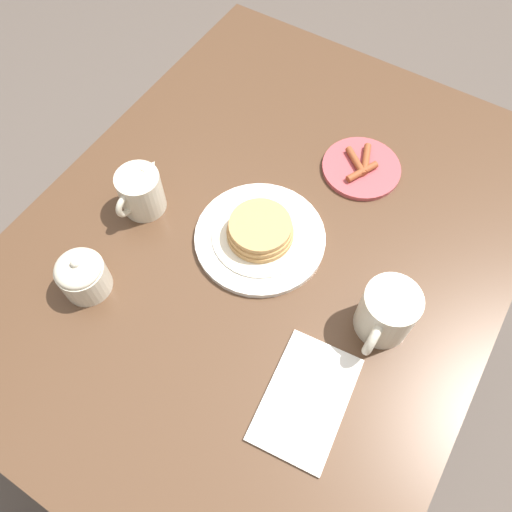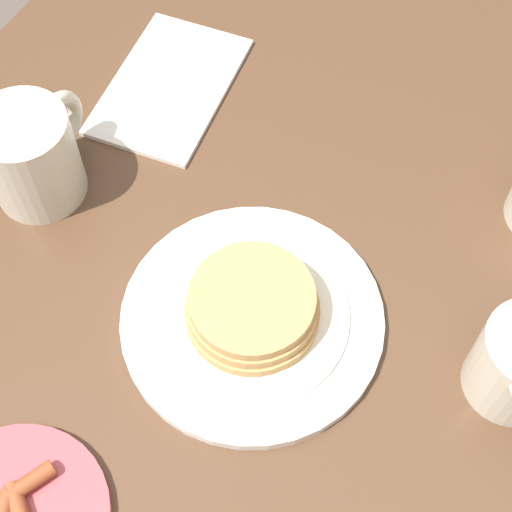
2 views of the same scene
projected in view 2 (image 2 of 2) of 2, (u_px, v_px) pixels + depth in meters
name	position (u px, v px, depth m)	size (l,w,h in m)	color
ground_plane	(246.00, 512.00, 1.36)	(8.00, 8.00, 0.00)	#51473F
dining_table	(240.00, 384.00, 0.84)	(1.11, 0.86, 0.74)	#4C3321
pancake_plate	(252.00, 314.00, 0.71)	(0.24, 0.24, 0.05)	white
coffee_mug	(33.00, 154.00, 0.76)	(0.13, 0.09, 0.10)	beige
napkin	(170.00, 86.00, 0.87)	(0.21, 0.14, 0.01)	silver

